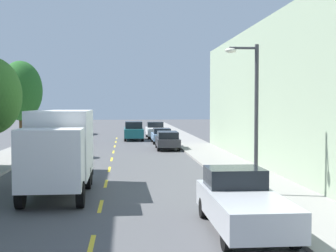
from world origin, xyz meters
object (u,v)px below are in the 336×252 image
Objects in this scene: street_tree_farthest at (21,91)px; moving_teal_sedan at (134,131)px; parked_sedan_navy at (71,134)px; street_lamp at (252,107)px; parked_pickup_white at (156,130)px; parked_sedan_sky at (162,135)px; parked_hatchback_champagne at (63,139)px; parked_pickup_silver at (242,202)px; delivery_box_truck at (60,147)px; parked_wagon_charcoal at (167,140)px; parked_wagon_forest at (82,128)px.

street_tree_farthest reaches higher than moving_teal_sedan.
street_lamp is at bearing -70.60° from parked_sedan_navy.
parked_pickup_white is (8.66, 5.07, 0.08)m from parked_sedan_navy.
parked_sedan_sky is at bearing 93.23° from street_lamp.
parked_hatchback_champagne is (-0.04, -5.95, 0.01)m from parked_sedan_navy.
parked_pickup_silver reaches higher than parked_sedan_navy.
street_lamp is 1.12× the size of parked_pickup_silver.
parked_sedan_sky is 0.85× the size of parked_pickup_silver.
street_tree_farthest is at bearing 107.74° from delivery_box_truck.
parked_sedan_sky is at bearing -89.23° from parked_pickup_white.
parked_wagon_charcoal is 10.81m from moving_teal_sedan.
delivery_box_truck reaches higher than parked_sedan_navy.
parked_hatchback_champagne is 9.60m from parked_sedan_sky.
street_tree_farthest is 1.25× the size of parked_pickup_silver.
street_lamp is 1.32× the size of parked_sedan_sky.
parked_wagon_forest is at bearing 121.92° from moving_teal_sedan.
moving_teal_sedan reaches higher than parked_pickup_silver.
street_lamp is 25.60m from parked_hatchback_champagne.
parked_wagon_charcoal is (8.73, -20.36, 0.00)m from parked_wagon_forest.
parked_wagon_forest is at bearing 122.20° from parked_sedan_sky.
street_tree_farthest is 13.92m from parked_sedan_navy.
parked_wagon_forest is at bearing 89.84° from parked_hatchback_champagne.
parked_wagon_charcoal is (10.79, 4.62, -3.86)m from street_tree_farthest.
street_tree_farthest reaches higher than parked_wagon_forest.
delivery_box_truck reaches higher than parked_wagon_charcoal.
parked_hatchback_champagne is 0.84× the size of moving_teal_sedan.
parked_hatchback_champagne is at bearing -156.37° from parked_sedan_sky.
parked_wagon_charcoal is at bearing -76.16° from moving_teal_sedan.
street_lamp is at bearing -87.28° from parked_pickup_white.
moving_teal_sedan reaches higher than parked_pickup_white.
parked_sedan_navy is 1.13× the size of parked_hatchback_champagne.
parked_hatchback_champagne is at bearing 74.55° from street_tree_farthest.
delivery_box_truck is at bearing -100.60° from parked_pickup_white.
street_lamp is 1.12× the size of parked_pickup_white.
parked_sedan_navy and parked_sedan_sky have the same top height.
parked_sedan_navy is 9.00m from parked_sedan_sky.
parked_pickup_silver is at bearing -85.92° from moving_teal_sedan.
street_lamp reaches higher than parked_wagon_charcoal.
parked_pickup_white is (-0.08, 13.64, 0.02)m from parked_wagon_charcoal.
parked_pickup_white is at bearing 90.77° from parked_sedan_sky.
moving_teal_sedan is (6.20, 7.87, 0.23)m from parked_hatchback_champagne.
street_lamp is at bearing -75.92° from parked_wagon_forest.
parked_pickup_silver is 35.97m from moving_teal_sedan.
parked_hatchback_champagne is 0.75× the size of parked_pickup_white.
moving_teal_sedan is (-4.13, 31.12, -2.66)m from street_lamp.
parked_pickup_silver is (-1.57, -4.76, -2.81)m from street_lamp.
parked_pickup_silver is at bearing -90.07° from parked_sedan_sky.
parked_pickup_silver reaches higher than parked_hatchback_champagne.
parked_pickup_white is at bearing 59.63° from street_tree_farthest.
parked_wagon_charcoal is at bearing -44.45° from parked_sedan_navy.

